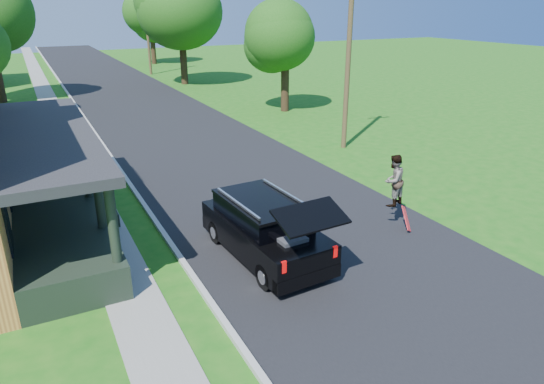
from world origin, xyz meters
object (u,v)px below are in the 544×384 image
tree_right_near (285,36)px  utility_pole_near (349,43)px  black_suv (265,229)px  skateboarder (393,180)px

tree_right_near → utility_pole_near: 9.00m
black_suv → skateboarder: skateboarder is taller
black_suv → tree_right_near: bearing=56.6°
skateboarder → utility_pole_near: (3.86, 8.03, 3.39)m
black_suv → tree_right_near: 19.88m
skateboarder → utility_pole_near: utility_pole_near is taller
black_suv → utility_pole_near: utility_pole_near is taller
tree_right_near → utility_pole_near: utility_pole_near is taller
skateboarder → utility_pole_near: 9.53m
black_suv → utility_pole_near: bearing=40.8°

